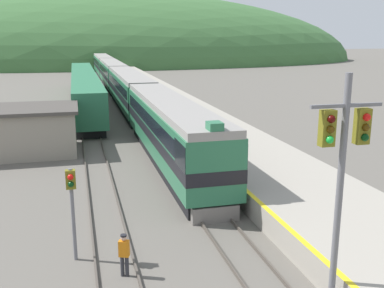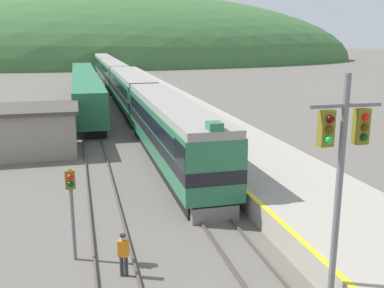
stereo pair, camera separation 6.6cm
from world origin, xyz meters
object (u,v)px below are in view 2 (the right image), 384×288
object	(u,v)px
carriage_fourth	(104,65)
track_worker	(123,253)
siding_train	(85,88)
carriage_third	(113,74)
express_train_lead_car	(171,130)
signal_post_siding	(71,195)
carriage_second	(130,90)
signal_mast_main	(341,164)

from	to	relation	value
carriage_fourth	track_worker	xyz separation A→B (m)	(-4.57, -83.05, -1.43)
siding_train	track_worker	world-z (taller)	siding_train
carriage_third	express_train_lead_car	bearing A→B (deg)	-90.00
signal_post_siding	track_worker	distance (m)	2.94
signal_post_siding	track_worker	size ratio (longest dim) A/B	2.28
carriage_second	signal_post_siding	xyz separation A→B (m)	(-6.27, -34.76, 0.29)
express_train_lead_car	track_worker	distance (m)	14.54
signal_post_siding	carriage_third	bearing A→B (deg)	83.84
carriage_fourth	signal_mast_main	size ratio (longest dim) A/B	3.02
carriage_third	signal_post_siding	size ratio (longest dim) A/B	6.15
express_train_lead_car	signal_mast_main	xyz separation A→B (m)	(1.31, -17.61, 2.51)
express_train_lead_car	carriage_second	distance (m)	22.71
carriage_third	carriage_fourth	distance (m)	23.30
siding_train	carriage_fourth	bearing A→B (deg)	83.13
siding_train	track_worker	distance (m)	42.75
carriage_fourth	track_worker	distance (m)	83.18
express_train_lead_car	siding_train	bearing A→B (deg)	99.51
track_worker	signal_mast_main	bearing A→B (deg)	-33.44
express_train_lead_car	track_worker	xyz separation A→B (m)	(-4.57, -13.72, -1.45)
siding_train	signal_mast_main	distance (m)	47.11
express_train_lead_car	carriage_fourth	size ratio (longest dim) A/B	0.93
express_train_lead_car	carriage_third	world-z (taller)	express_train_lead_car
carriage_fourth	track_worker	world-z (taller)	carriage_fourth
carriage_second	carriage_third	bearing A→B (deg)	90.00
carriage_third	signal_mast_main	world-z (taller)	signal_mast_main
express_train_lead_car	carriage_third	distance (m)	46.02
carriage_second	siding_train	world-z (taller)	carriage_second
express_train_lead_car	signal_post_siding	size ratio (longest dim) A/B	5.70
express_train_lead_car	signal_post_siding	distance (m)	13.59
carriage_third	signal_post_siding	xyz separation A→B (m)	(-6.27, -58.07, 0.29)
siding_train	signal_post_siding	world-z (taller)	siding_train
express_train_lead_car	carriage_fourth	bearing A→B (deg)	90.00
carriage_second	siding_train	size ratio (longest dim) A/B	0.54
carriage_second	signal_mast_main	bearing A→B (deg)	-88.14
carriage_second	signal_mast_main	world-z (taller)	signal_mast_main
siding_train	signal_post_siding	bearing A→B (deg)	-91.97
express_train_lead_car	siding_train	size ratio (longest dim) A/B	0.50
signal_mast_main	express_train_lead_car	bearing A→B (deg)	94.26
carriage_fourth	signal_post_siding	world-z (taller)	carriage_fourth
carriage_second	track_worker	world-z (taller)	carriage_second
carriage_fourth	siding_train	distance (m)	40.61
track_worker	carriage_third	bearing A→B (deg)	85.62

